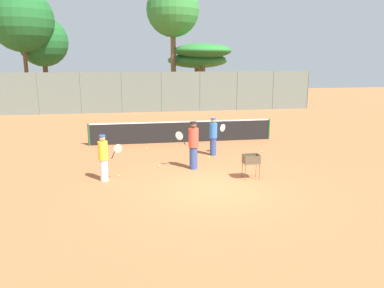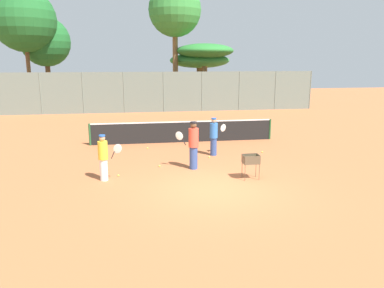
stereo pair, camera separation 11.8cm
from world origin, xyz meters
The scene contains 17 objects.
ground_plane centered at (0.00, 0.00, 0.00)m, with size 80.00×80.00×0.00m, color #B26038.
tennis_net centered at (0.00, 7.13, 0.56)m, with size 9.21×0.10×1.07m.
back_fence centered at (0.00, 18.48, 1.57)m, with size 24.72×0.08×3.14m.
tree_0 centered at (3.99, 22.20, 4.74)m, with size 5.08×5.08×5.45m.
tree_1 centered at (-10.78, 21.89, 7.13)m, with size 5.05×5.05×9.68m.
tree_2 centered at (1.36, 22.04, 8.09)m, with size 4.47×4.47×10.40m.
tree_3 centered at (-9.64, 23.67, 5.52)m, with size 4.20×4.20×7.66m.
tree_4 centered at (3.83, 23.86, 3.94)m, with size 5.52×5.52×4.68m.
player_white_outfit centered at (-3.51, 1.52, 0.83)m, with size 0.86×0.36×1.60m.
player_red_cap centered at (-0.26, 2.41, 0.94)m, with size 0.89×0.47×1.82m.
player_yellow_shirt centered at (0.95, 4.32, 0.85)m, with size 0.83×0.50×1.64m.
ball_cart centered at (1.51, 0.88, 0.64)m, with size 0.56×0.41×0.87m.
tennis_ball_0 centered at (-1.84, 5.99, 0.03)m, with size 0.07×0.07×0.07m, color #D1E54C.
tennis_ball_1 centered at (-1.51, 2.88, 0.03)m, with size 0.07×0.07×0.07m, color #D1E54C.
tennis_ball_2 centered at (0.67, 3.92, 0.03)m, with size 0.07×0.07×0.07m, color #D1E54C.
tennis_ball_3 centered at (-3.06, 1.90, 0.03)m, with size 0.07×0.07×0.07m, color #D1E54C.
tennis_ball_4 centered at (3.21, 4.43, 0.03)m, with size 0.07×0.07×0.07m, color #D1E54C.
Camera 2 is at (-2.48, -11.12, 4.07)m, focal length 35.00 mm.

